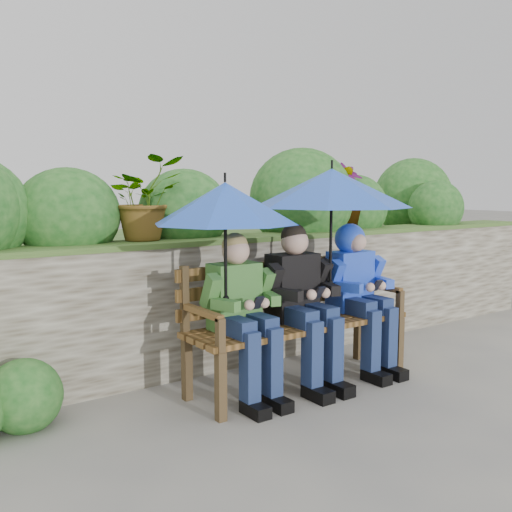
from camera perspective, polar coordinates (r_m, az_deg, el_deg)
ground at (r=4.10m, az=0.83°, el=-13.45°), size 60.00×60.00×0.00m
garden_backdrop at (r=5.21m, az=-10.27°, el=-1.60°), size 8.00×2.86×1.88m
park_bench at (r=4.16m, az=3.77°, el=-5.71°), size 1.72×0.51×0.91m
boy_left at (r=3.78m, az=-1.35°, el=-5.23°), size 0.50×0.58×1.12m
boy_middle at (r=4.07m, az=4.59°, el=-4.12°), size 0.53×0.62×1.17m
boy_right at (r=4.46m, az=10.19°, el=-2.80°), size 0.51×0.62×1.14m
umbrella_left at (r=3.63m, az=-3.10°, el=5.27°), size 0.94×0.94×0.83m
umbrella_right at (r=4.15m, az=7.57°, el=6.75°), size 1.14×1.14×0.91m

